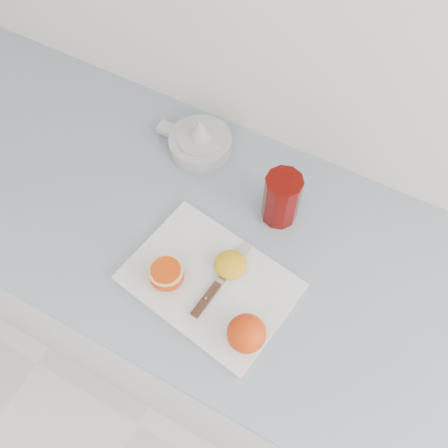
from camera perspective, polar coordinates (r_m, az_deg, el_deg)
name	(u,v)px	position (r m, az deg, el deg)	size (l,w,h in m)	color
counter	(232,313)	(1.49, 0.93, -10.19)	(2.47, 0.64, 0.89)	silver
cutting_board	(210,282)	(1.04, -1.65, -6.65)	(0.33, 0.24, 0.01)	white
whole_orange	(246,333)	(0.95, 2.58, -12.39)	(0.07, 0.07, 0.07)	#E54D15
half_orange	(167,274)	(1.02, -6.56, -5.74)	(0.07, 0.07, 0.04)	#E54D15
squeezed_shell	(230,264)	(1.03, 0.73, -4.65)	(0.07, 0.07, 0.03)	gold
paring_knife	(211,293)	(1.01, -1.49, -7.87)	(0.04, 0.19, 0.01)	#4E2F20
citrus_juicer	(200,141)	(1.21, -2.80, 9.48)	(0.19, 0.15, 0.10)	silver
red_tumbler	(281,200)	(1.07, 6.56, 2.76)	(0.08, 0.08, 0.13)	#5B0501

